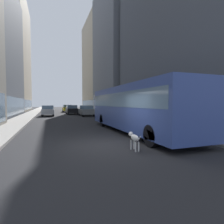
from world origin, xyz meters
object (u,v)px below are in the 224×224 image
object	(u,v)px
car_silver_sedan	(48,111)
car_yellow_taxi	(67,108)
dalmatian_dog	(134,138)
car_grey_wagon	(86,111)
pedestrian_with_handbag	(147,113)
traffic_light_near	(161,96)
car_black_suv	(72,110)
transit_bus	(133,106)

from	to	relation	value
car_silver_sedan	car_yellow_taxi	size ratio (longest dim) A/B	0.92
car_silver_sedan	dalmatian_dog	distance (m)	23.06
car_grey_wagon	car_silver_sedan	size ratio (longest dim) A/B	0.92
car_yellow_taxi	pedestrian_with_handbag	distance (m)	26.88
dalmatian_dog	car_grey_wagon	bearing A→B (deg)	84.25
traffic_light_near	car_grey_wagon	bearing A→B (deg)	97.27
car_yellow_taxi	car_black_suv	xyz separation A→B (m)	(-0.00, -8.88, -0.00)
dalmatian_dog	pedestrian_with_handbag	xyz separation A→B (m)	(5.50, 8.37, 0.50)
car_grey_wagon	car_black_suv	xyz separation A→B (m)	(-1.60, 5.15, 0.00)
transit_bus	car_silver_sedan	world-z (taller)	transit_bus
car_black_suv	dalmatian_dog	distance (m)	25.90
car_yellow_taxi	transit_bus	bearing A→B (deg)	-86.99
car_grey_wagon	dalmatian_dog	bearing A→B (deg)	-95.75
transit_bus	pedestrian_with_handbag	size ratio (longest dim) A/B	6.82
car_yellow_taxi	car_black_suv	distance (m)	8.88
car_yellow_taxi	car_black_suv	world-z (taller)	same
car_black_suv	traffic_light_near	world-z (taller)	traffic_light_near
transit_bus	dalmatian_dog	size ratio (longest dim) A/B	11.98
car_silver_sedan	dalmatian_dog	xyz separation A→B (m)	(3.51, -22.78, -0.31)
car_yellow_taxi	pedestrian_with_handbag	bearing A→B (deg)	-79.26
car_silver_sedan	traffic_light_near	bearing A→B (deg)	-67.41
pedestrian_with_handbag	traffic_light_near	distance (m)	4.52
car_grey_wagon	car_black_suv	bearing A→B (deg)	107.27
car_grey_wagon	car_silver_sedan	xyz separation A→B (m)	(-5.60, 2.04, 0.00)
transit_bus	car_black_suv	size ratio (longest dim) A/B	2.77
dalmatian_dog	traffic_light_near	distance (m)	6.29
car_yellow_taxi	dalmatian_dog	world-z (taller)	car_yellow_taxi
car_grey_wagon	traffic_light_near	xyz separation A→B (m)	(2.10, -16.46, 1.61)
pedestrian_with_handbag	car_yellow_taxi	bearing A→B (deg)	100.74
traffic_light_near	pedestrian_with_handbag	bearing A→B (deg)	72.24
transit_bus	car_silver_sedan	size ratio (longest dim) A/B	2.64
transit_bus	dalmatian_dog	xyz separation A→B (m)	(-2.09, -4.38, -1.26)
car_yellow_taxi	pedestrian_with_handbag	size ratio (longest dim) A/B	2.80
pedestrian_with_handbag	traffic_light_near	xyz separation A→B (m)	(-1.31, -4.09, 1.42)
dalmatian_dog	traffic_light_near	size ratio (longest dim) A/B	0.28
car_grey_wagon	car_yellow_taxi	size ratio (longest dim) A/B	0.85
dalmatian_dog	car_silver_sedan	bearing A→B (deg)	98.76
car_silver_sedan	dalmatian_dog	world-z (taller)	car_silver_sedan
car_black_suv	pedestrian_with_handbag	bearing A→B (deg)	-74.04
car_black_suv	car_grey_wagon	bearing A→B (deg)	-72.73
transit_bus	dalmatian_dog	distance (m)	5.01
car_yellow_taxi	car_grey_wagon	bearing A→B (deg)	-83.49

